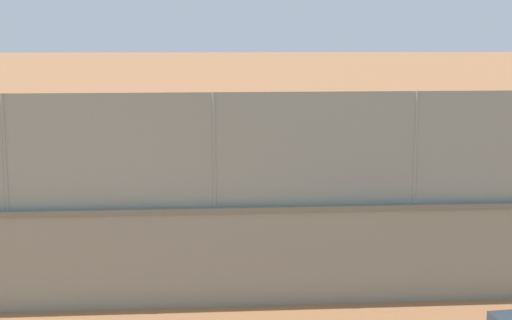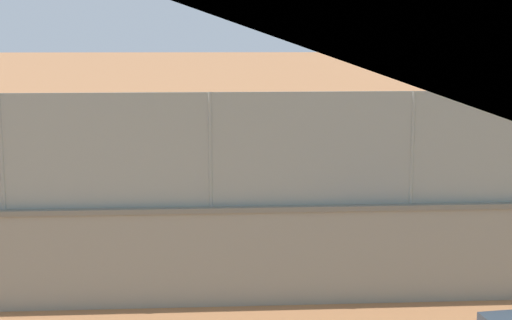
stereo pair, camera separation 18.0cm
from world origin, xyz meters
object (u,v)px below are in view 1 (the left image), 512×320
Objects in this scene: player_at_service_line at (215,177)px; sports_ball at (84,130)px; player_crossing_court at (122,142)px; player_near_wall_returning at (302,134)px.

sports_ball reaches higher than player_at_service_line.
player_at_service_line is (-2.86, 5.36, -0.08)m from player_crossing_court.
player_crossing_court reaches higher than sports_ball.
player_at_service_line is at bearing 133.05° from sports_ball.
player_at_service_line is 18.01× the size of sports_ball.
sports_ball is at bearing 23.71° from player_near_wall_returning.
player_near_wall_returning is (-5.67, -1.57, 0.01)m from player_crossing_court.
player_near_wall_returning is 7.48m from player_at_service_line.
player_near_wall_returning is at bearing -156.29° from sports_ball.
player_crossing_court is 5.88m from player_near_wall_returning.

